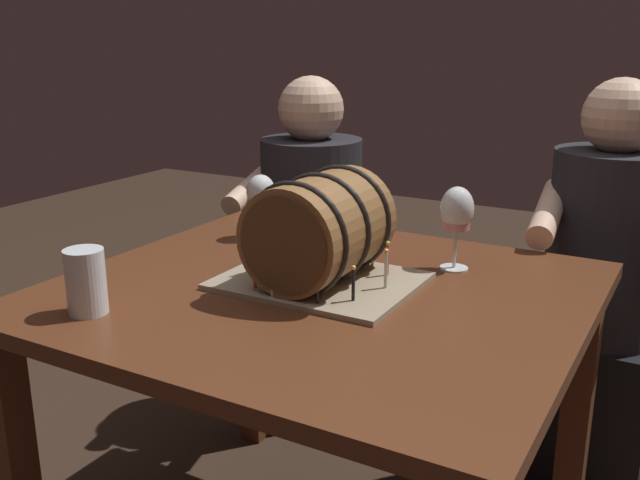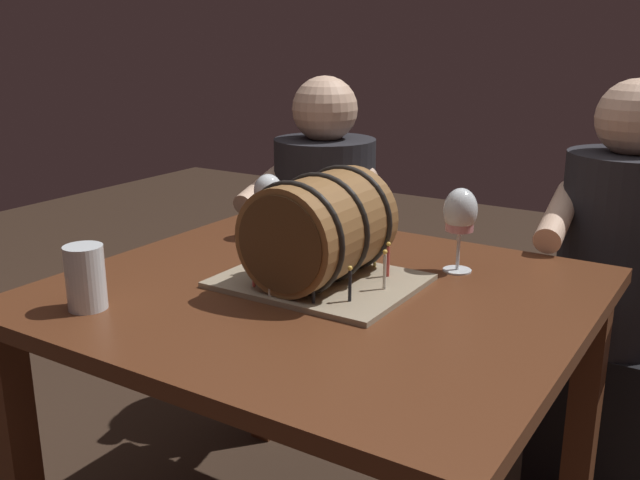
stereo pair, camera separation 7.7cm
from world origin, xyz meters
TOP-DOWN VIEW (x-y plane):
  - dining_table at (0.00, 0.00)m, footprint 1.11×1.01m
  - barrel_cake at (-0.01, 0.02)m, footprint 0.42×0.33m
  - wine_glass_empty at (-0.33, 0.27)m, footprint 0.08×0.08m
  - wine_glass_white at (-0.10, 0.39)m, footprint 0.07×0.07m
  - wine_glass_rose at (0.21, 0.26)m, footprint 0.08×0.08m
  - beer_pint at (-0.33, -0.35)m, footprint 0.08×0.08m
  - menu_card at (-0.16, 0.42)m, footprint 0.11×0.06m
  - person_seated_left at (-0.48, 0.78)m, footprint 0.41×0.50m
  - person_seated_right at (0.48, 0.78)m, footprint 0.38×0.48m

SIDE VIEW (x-z plane):
  - person_seated_left at x=-0.48m, z-range -0.04..1.11m
  - person_seated_right at x=0.48m, z-range -0.05..1.13m
  - dining_table at x=0.00m, z-range 0.26..1.02m
  - beer_pint at x=-0.33m, z-range 0.75..0.88m
  - menu_card at x=-0.16m, z-range 0.76..0.92m
  - barrel_cake at x=-0.01m, z-range 0.75..1.00m
  - wine_glass_empty at x=-0.33m, z-range 0.79..0.96m
  - wine_glass_white at x=-0.10m, z-range 0.79..0.98m
  - wine_glass_rose at x=0.21m, z-range 0.79..0.99m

